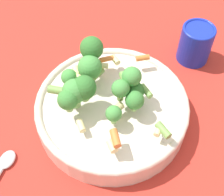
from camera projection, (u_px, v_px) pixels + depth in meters
name	position (u px, v px, depth m)	size (l,w,h in m)	color
ground_plane	(112.00, 117.00, 0.59)	(3.00, 3.00, 0.00)	#B72D23
bowl	(112.00, 109.00, 0.57)	(0.28, 0.28, 0.05)	beige
pasta_salad	(98.00, 82.00, 0.53)	(0.21, 0.22, 0.08)	#8CB766
cup	(196.00, 43.00, 0.65)	(0.07, 0.07, 0.08)	#192DAD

